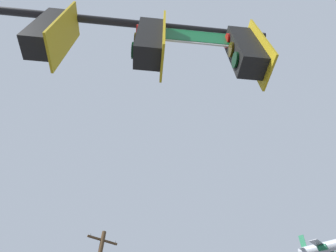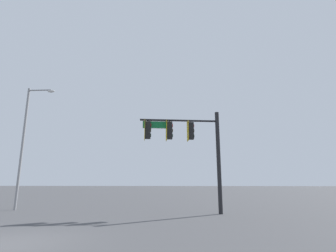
% 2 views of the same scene
% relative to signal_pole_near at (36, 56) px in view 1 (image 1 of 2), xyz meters
% --- Properties ---
extents(signal_pole_near, '(5.05, 1.28, 6.37)m').
position_rel_signal_pole_near_xyz_m(signal_pole_near, '(0.00, 0.00, 0.00)').
color(signal_pole_near, black).
rests_on(signal_pole_near, ground_plane).
extents(airplane, '(22.06, 20.76, 12.12)m').
position_rel_signal_pole_near_xyz_m(airplane, '(61.22, 119.57, 51.14)').
color(airplane, '#B2B7C1').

